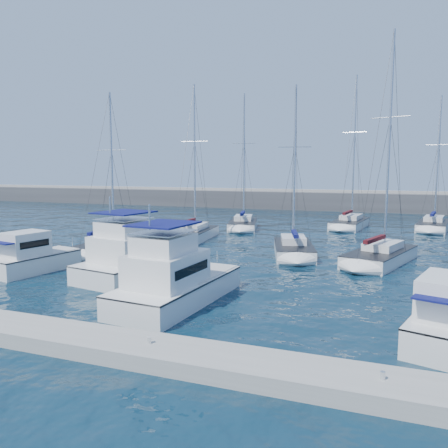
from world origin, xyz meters
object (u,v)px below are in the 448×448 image
(sailboat_mid_c, at_px, (293,249))
(sailboat_back_a, at_px, (243,224))
(sailboat_back_b, at_px, (350,223))
(sailboat_mid_a, at_px, (110,246))
(sailboat_back_c, at_px, (433,225))
(motor_yacht_port_inner, at_px, (134,259))
(sailboat_mid_d, at_px, (381,256))
(motor_yacht_port_outer, at_px, (32,258))
(sailboat_mid_b, at_px, (193,234))
(motor_yacht_stbd_inner, at_px, (174,282))

(sailboat_mid_c, height_order, sailboat_back_a, sailboat_back_a)
(sailboat_mid_c, distance_m, sailboat_back_a, 16.42)
(sailboat_back_b, bearing_deg, sailboat_mid_a, -119.11)
(sailboat_mid_a, xyz_separation_m, sailboat_back_b, (17.67, 23.14, 0.04))
(sailboat_back_c, bearing_deg, motor_yacht_port_inner, -113.22)
(motor_yacht_port_inner, xyz_separation_m, sailboat_mid_d, (14.96, 9.87, -0.58))
(sailboat_mid_a, xyz_separation_m, sailboat_mid_d, (21.27, 3.44, 0.04))
(motor_yacht_port_inner, xyz_separation_m, sailboat_back_b, (11.36, 29.57, -0.58))
(sailboat_mid_a, height_order, sailboat_back_a, sailboat_back_a)
(sailboat_back_c, bearing_deg, sailboat_mid_a, -127.18)
(motor_yacht_port_outer, distance_m, sailboat_back_b, 35.98)
(sailboat_mid_b, height_order, sailboat_back_a, sailboat_back_a)
(sailboat_back_a, bearing_deg, sailboat_mid_b, -117.27)
(sailboat_mid_b, xyz_separation_m, sailboat_mid_c, (10.97, -4.65, 0.00))
(sailboat_back_b, bearing_deg, sailboat_back_c, 18.21)
(sailboat_mid_a, bearing_deg, motor_yacht_stbd_inner, -47.09)
(sailboat_mid_d, height_order, sailboat_back_b, sailboat_back_b)
(motor_yacht_port_inner, distance_m, sailboat_mid_b, 15.26)
(sailboat_back_a, distance_m, sailboat_back_c, 21.94)
(sailboat_mid_b, xyz_separation_m, sailboat_back_a, (2.30, 9.30, 0.02))
(sailboat_mid_c, distance_m, sailboat_back_c, 24.10)
(sailboat_mid_d, bearing_deg, sailboat_mid_c, -165.83)
(motor_yacht_stbd_inner, height_order, sailboat_mid_a, sailboat_mid_a)
(motor_yacht_port_outer, relative_size, sailboat_mid_c, 0.44)
(motor_yacht_port_outer, bearing_deg, motor_yacht_port_inner, 21.09)
(motor_yacht_stbd_inner, bearing_deg, motor_yacht_port_inner, 144.57)
(sailboat_mid_b, relative_size, sailboat_back_c, 0.99)
(sailboat_back_b, height_order, sailboat_back_c, sailboat_back_b)
(sailboat_mid_a, xyz_separation_m, sailboat_mid_b, (3.69, 8.59, 0.01))
(sailboat_mid_d, xyz_separation_m, sailboat_back_c, (5.56, 21.31, -0.02))
(sailboat_mid_d, relative_size, sailboat_back_b, 0.95)
(sailboat_mid_a, xyz_separation_m, sailboat_back_a, (5.99, 17.88, 0.03))
(sailboat_mid_b, relative_size, sailboat_back_a, 0.97)
(sailboat_mid_b, relative_size, sailboat_back_b, 0.85)
(motor_yacht_port_inner, relative_size, sailboat_mid_b, 0.57)
(motor_yacht_port_outer, distance_m, sailboat_mid_d, 24.76)
(sailboat_back_a, relative_size, sailboat_back_b, 0.88)
(sailboat_mid_a, relative_size, sailboat_back_c, 0.87)
(motor_yacht_stbd_inner, distance_m, sailboat_mid_a, 15.65)
(sailboat_mid_b, distance_m, sailboat_mid_d, 18.32)
(sailboat_mid_b, bearing_deg, sailboat_back_a, 71.03)
(sailboat_mid_a, height_order, sailboat_back_b, sailboat_back_b)
(sailboat_mid_a, relative_size, sailboat_mid_d, 0.79)
(motor_yacht_port_inner, distance_m, sailboat_back_a, 24.32)
(sailboat_mid_a, height_order, sailboat_mid_c, sailboat_mid_c)
(sailboat_mid_a, bearing_deg, motor_yacht_port_outer, -99.68)
(sailboat_mid_d, relative_size, sailboat_back_a, 1.08)
(sailboat_mid_d, bearing_deg, sailboat_mid_b, -177.79)
(motor_yacht_port_inner, bearing_deg, sailboat_back_b, 79.05)
(sailboat_back_b, xyz_separation_m, sailboat_back_c, (9.16, 1.61, -0.03))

